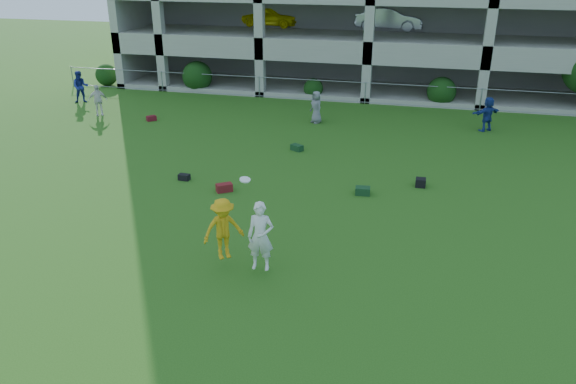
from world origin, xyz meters
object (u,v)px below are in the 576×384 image
(bystander_a, at_px, (81,87))
(bystander_b, at_px, (98,100))
(bystander_c, at_px, (316,107))
(bystander_d, at_px, (488,114))
(crate_d, at_px, (421,182))
(frisbee_contest, at_px, (235,231))

(bystander_a, bearing_deg, bystander_b, -72.26)
(bystander_c, bearing_deg, bystander_d, 51.16)
(bystander_d, bearing_deg, crate_d, 33.16)
(bystander_d, height_order, crate_d, bystander_d)
(frisbee_contest, bearing_deg, bystander_d, 63.64)
(crate_d, relative_size, frisbee_contest, 0.14)
(bystander_c, xyz_separation_m, frisbee_contest, (0.70, -13.92, 0.35))
(bystander_a, bearing_deg, bystander_d, -30.28)
(bystander_a, distance_m, bystander_d, 21.15)
(bystander_c, height_order, bystander_d, bystander_d)
(frisbee_contest, bearing_deg, bystander_b, 132.88)
(bystander_a, height_order, bystander_b, bystander_a)
(bystander_a, bearing_deg, crate_d, -52.62)
(bystander_a, bearing_deg, frisbee_contest, -76.31)
(bystander_b, height_order, frisbee_contest, frisbee_contest)
(bystander_b, xyz_separation_m, bystander_d, (18.83, 1.98, 0.02))
(bystander_c, relative_size, bystander_d, 0.97)
(bystander_a, height_order, bystander_d, bystander_a)
(bystander_c, distance_m, frisbee_contest, 13.94)
(bystander_a, xyz_separation_m, bystander_d, (21.15, -0.13, -0.07))
(bystander_c, height_order, crate_d, bystander_c)
(bystander_b, distance_m, bystander_d, 18.94)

